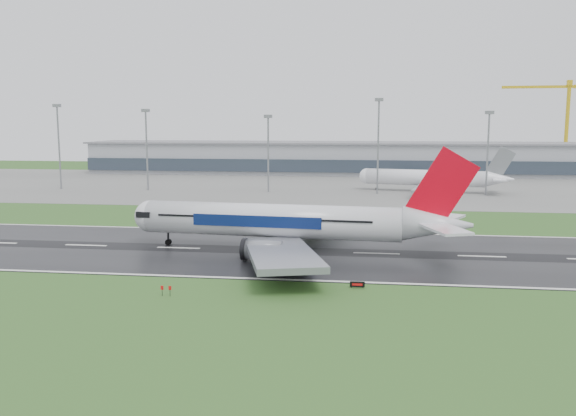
# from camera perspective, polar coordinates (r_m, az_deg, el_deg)

# --- Properties ---
(ground) EXTENTS (520.00, 520.00, 0.00)m
(ground) POSITION_cam_1_polar(r_m,az_deg,el_deg) (119.32, -1.21, -4.13)
(ground) COLOR #28511D
(ground) RESTS_ON ground
(runway) EXTENTS (400.00, 45.00, 0.10)m
(runway) POSITION_cam_1_polar(r_m,az_deg,el_deg) (119.31, -1.21, -4.11)
(runway) COLOR black
(runway) RESTS_ON ground
(apron) EXTENTS (400.00, 130.00, 0.08)m
(apron) POSITION_cam_1_polar(r_m,az_deg,el_deg) (242.22, 3.24, 2.15)
(apron) COLOR slate
(apron) RESTS_ON ground
(terminal) EXTENTS (240.00, 36.00, 15.00)m
(terminal) POSITION_cam_1_polar(r_m,az_deg,el_deg) (301.29, 4.10, 4.74)
(terminal) COLOR gray
(terminal) RESTS_ON ground
(main_airliner) EXTENTS (73.32, 70.37, 20.08)m
(main_airliner) POSITION_cam_1_polar(r_m,az_deg,el_deg) (117.44, 0.64, 0.69)
(main_airliner) COLOR silver
(main_airliner) RESTS_ON runway
(parked_airliner) EXTENTS (65.96, 62.92, 16.58)m
(parked_airliner) POSITION_cam_1_polar(r_m,az_deg,el_deg) (225.69, 13.55, 3.61)
(parked_airliner) COLOR white
(parked_airliner) RESTS_ON apron
(tower_crane) EXTENTS (46.86, 5.12, 46.04)m
(tower_crane) POSITION_cam_1_polar(r_m,az_deg,el_deg) (330.50, 25.12, 6.99)
(tower_crane) COLOR gold
(tower_crane) RESTS_ON ground
(runway_sign) EXTENTS (2.27, 0.94, 1.04)m
(runway_sign) POSITION_cam_1_polar(r_m,az_deg,el_deg) (93.66, 6.65, -7.31)
(runway_sign) COLOR black
(runway_sign) RESTS_ON ground
(floodmast_0) EXTENTS (0.64, 0.64, 31.22)m
(floodmast_0) POSITION_cam_1_polar(r_m,az_deg,el_deg) (244.95, -21.06, 5.34)
(floodmast_0) COLOR gray
(floodmast_0) RESTS_ON ground
(floodmast_1) EXTENTS (0.64, 0.64, 29.28)m
(floodmast_1) POSITION_cam_1_polar(r_m,az_deg,el_deg) (230.45, -13.36, 5.27)
(floodmast_1) COLOR gray
(floodmast_1) RESTS_ON ground
(floodmast_2) EXTENTS (0.64, 0.64, 27.08)m
(floodmast_2) POSITION_cam_1_polar(r_m,az_deg,el_deg) (218.46, -1.90, 5.05)
(floodmast_2) COLOR gray
(floodmast_2) RESTS_ON ground
(floodmast_3) EXTENTS (0.64, 0.64, 32.85)m
(floodmast_3) POSITION_cam_1_polar(r_m,az_deg,el_deg) (215.47, 8.61, 5.69)
(floodmast_3) COLOR gray
(floodmast_3) RESTS_ON ground
(floodmast_4) EXTENTS (0.64, 0.64, 28.29)m
(floodmast_4) POSITION_cam_1_polar(r_m,az_deg,el_deg) (219.61, 18.55, 4.81)
(floodmast_4) COLOR gray
(floodmast_4) RESTS_ON ground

